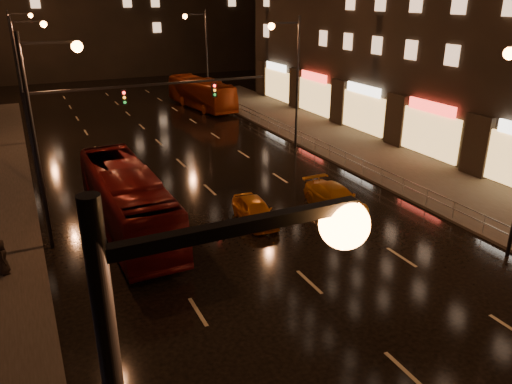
% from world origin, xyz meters
% --- Properties ---
extents(ground, '(140.00, 140.00, 0.00)m').
position_xyz_m(ground, '(0.00, 20.00, 0.00)').
color(ground, black).
rests_on(ground, ground).
extents(sidewalk_right, '(7.00, 70.00, 0.15)m').
position_xyz_m(sidewalk_right, '(13.50, 15.00, 0.07)').
color(sidewalk_right, '#38332D').
rests_on(sidewalk_right, ground).
extents(traffic_signal, '(15.31, 0.32, 6.20)m').
position_xyz_m(traffic_signal, '(-5.06, 20.00, 4.74)').
color(traffic_signal, black).
rests_on(traffic_signal, ground).
extents(railing_right, '(0.05, 56.00, 1.00)m').
position_xyz_m(railing_right, '(10.20, 18.00, 0.90)').
color(railing_right, '#99999E').
rests_on(railing_right, sidewalk_right).
extents(bus_red, '(2.97, 11.88, 3.30)m').
position_xyz_m(bus_red, '(-5.76, 12.43, 1.65)').
color(bus_red, '#590C0D').
rests_on(bus_red, ground).
extents(bus_curb, '(4.07, 11.60, 3.16)m').
position_xyz_m(bus_curb, '(7.87, 39.47, 1.58)').
color(bus_curb, '#90310E').
rests_on(bus_curb, ground).
extents(taxi_near, '(1.87, 4.03, 1.33)m').
position_xyz_m(taxi_near, '(0.50, 10.47, 0.67)').
color(taxi_near, orange).
rests_on(taxi_near, ground).
extents(taxi_far, '(1.93, 4.73, 1.37)m').
position_xyz_m(taxi_far, '(5.33, 10.00, 0.69)').
color(taxi_far, '#C57612').
rests_on(taxi_far, ground).
extents(pedestrian_c, '(0.63, 0.86, 1.61)m').
position_xyz_m(pedestrian_c, '(-11.68, 10.07, 0.95)').
color(pedestrian_c, black).
rests_on(pedestrian_c, sidewalk_left).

